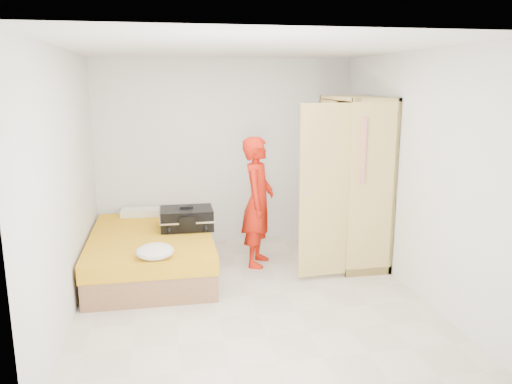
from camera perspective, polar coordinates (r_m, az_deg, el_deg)
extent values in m
plane|color=beige|center=(5.54, -0.71, -11.79)|extent=(4.00, 4.00, 0.00)
plane|color=white|center=(5.06, -0.79, 16.16)|extent=(4.00, 4.00, 0.00)
cube|color=white|center=(7.09, -3.52, 4.56)|extent=(3.60, 0.02, 2.60)
cube|color=white|center=(3.25, 5.33, -5.11)|extent=(3.60, 0.02, 2.60)
cube|color=white|center=(5.15, -20.87, 0.74)|extent=(0.02, 4.00, 2.60)
cube|color=white|center=(5.72, 17.32, 2.10)|extent=(0.02, 4.00, 2.60)
cube|color=olive|center=(6.25, -11.78, -7.67)|extent=(1.40, 2.00, 0.30)
cube|color=gold|center=(6.17, -11.88, -5.49)|extent=(1.42, 2.02, 0.20)
cube|color=#E8C871|center=(6.55, 13.31, 1.37)|extent=(0.04, 1.20, 2.10)
cube|color=#E8C871|center=(5.92, 13.17, 0.21)|extent=(0.58, 0.04, 2.10)
cube|color=#E8C871|center=(6.98, 9.38, 2.21)|extent=(0.58, 0.04, 2.10)
cube|color=#E8C871|center=(6.33, 11.51, 10.47)|extent=(0.58, 1.20, 0.04)
cube|color=tan|center=(6.71, 10.76, -7.11)|extent=(0.58, 1.20, 0.10)
cube|color=#E8C871|center=(6.63, 8.00, 1.72)|extent=(0.04, 0.59, 2.00)
cube|color=#E8C871|center=(5.72, 7.79, -0.01)|extent=(0.59, 0.08, 2.00)
cylinder|color=#B2B2B7|center=(6.34, 11.45, 9.03)|extent=(0.02, 1.10, 0.02)
imported|color=red|center=(6.21, 0.23, -1.13)|extent=(0.58, 0.69, 1.63)
cube|color=black|center=(6.22, -7.93, -3.00)|extent=(0.64, 0.46, 0.25)
cube|color=black|center=(6.19, -7.97, -1.73)|extent=(0.16, 0.05, 0.03)
ellipsoid|color=silver|center=(5.26, -11.47, -6.67)|extent=(0.39, 0.39, 0.15)
cube|color=silver|center=(6.95, -13.09, -2.25)|extent=(0.52, 0.29, 0.09)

